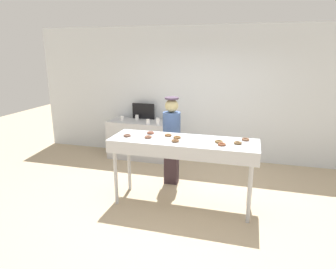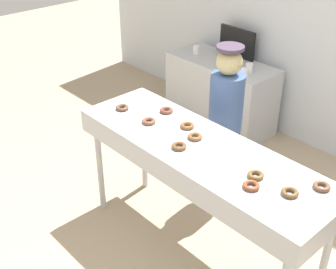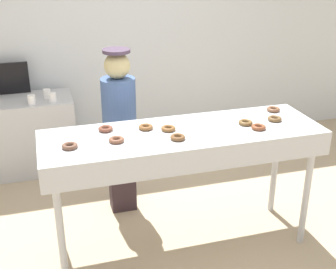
# 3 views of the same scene
# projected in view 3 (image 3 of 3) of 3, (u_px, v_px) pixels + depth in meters

# --- Properties ---
(ground_plane) EXTENTS (16.00, 16.00, 0.00)m
(ground_plane) POSITION_uv_depth(u_px,v_px,m) (182.00, 243.00, 3.91)
(ground_plane) COLOR tan
(back_wall) EXTENTS (8.00, 0.12, 2.89)m
(back_wall) POSITION_uv_depth(u_px,v_px,m) (124.00, 32.00, 5.37)
(back_wall) COLOR silver
(back_wall) RESTS_ON ground
(fryer_conveyor) EXTENTS (2.23, 0.70, 1.07)m
(fryer_conveyor) POSITION_uv_depth(u_px,v_px,m) (183.00, 143.00, 3.53)
(fryer_conveyor) COLOR #B7BABF
(fryer_conveyor) RESTS_ON ground
(chocolate_donut_0) EXTENTS (0.16, 0.16, 0.03)m
(chocolate_donut_0) POSITION_uv_depth(u_px,v_px,m) (273.00, 109.00, 3.90)
(chocolate_donut_0) COLOR brown
(chocolate_donut_0) RESTS_ON fryer_conveyor
(chocolate_donut_1) EXTENTS (0.14, 0.14, 0.03)m
(chocolate_donut_1) POSITION_uv_depth(u_px,v_px,m) (70.00, 146.00, 3.19)
(chocolate_donut_1) COLOR brown
(chocolate_donut_1) RESTS_ON fryer_conveyor
(chocolate_donut_2) EXTENTS (0.16, 0.16, 0.03)m
(chocolate_donut_2) POSITION_uv_depth(u_px,v_px,m) (246.00, 123.00, 3.61)
(chocolate_donut_2) COLOR brown
(chocolate_donut_2) RESTS_ON fryer_conveyor
(chocolate_donut_3) EXTENTS (0.15, 0.15, 0.03)m
(chocolate_donut_3) POSITION_uv_depth(u_px,v_px,m) (106.00, 129.00, 3.49)
(chocolate_donut_3) COLOR brown
(chocolate_donut_3) RESTS_ON fryer_conveyor
(chocolate_donut_4) EXTENTS (0.15, 0.15, 0.03)m
(chocolate_donut_4) POSITION_uv_depth(u_px,v_px,m) (274.00, 119.00, 3.69)
(chocolate_donut_4) COLOR brown
(chocolate_donut_4) RESTS_ON fryer_conveyor
(chocolate_donut_5) EXTENTS (0.13, 0.13, 0.03)m
(chocolate_donut_5) POSITION_uv_depth(u_px,v_px,m) (258.00, 127.00, 3.52)
(chocolate_donut_5) COLOR brown
(chocolate_donut_5) RESTS_ON fryer_conveyor
(chocolate_donut_6) EXTENTS (0.16, 0.16, 0.03)m
(chocolate_donut_6) POSITION_uv_depth(u_px,v_px,m) (168.00, 128.00, 3.49)
(chocolate_donut_6) COLOR brown
(chocolate_donut_6) RESTS_ON fryer_conveyor
(chocolate_donut_7) EXTENTS (0.16, 0.16, 0.03)m
(chocolate_donut_7) POSITION_uv_depth(u_px,v_px,m) (178.00, 137.00, 3.33)
(chocolate_donut_7) COLOR brown
(chocolate_donut_7) RESTS_ON fryer_conveyor
(chocolate_donut_8) EXTENTS (0.15, 0.15, 0.03)m
(chocolate_donut_8) POSITION_uv_depth(u_px,v_px,m) (116.00, 140.00, 3.29)
(chocolate_donut_8) COLOR brown
(chocolate_donut_8) RESTS_ON fryer_conveyor
(chocolate_donut_9) EXTENTS (0.14, 0.14, 0.03)m
(chocolate_donut_9) POSITION_uv_depth(u_px,v_px,m) (146.00, 127.00, 3.52)
(chocolate_donut_9) COLOR brown
(chocolate_donut_9) RESTS_ON fryer_conveyor
(worker_baker) EXTENTS (0.31, 0.31, 1.59)m
(worker_baker) POSITION_uv_depth(u_px,v_px,m) (120.00, 125.00, 4.10)
(worker_baker) COLOR #312328
(worker_baker) RESTS_ON ground
(prep_counter) EXTENTS (1.40, 0.61, 0.85)m
(prep_counter) POSITION_uv_depth(u_px,v_px,m) (12.00, 137.00, 5.01)
(prep_counter) COLOR #B7BABF
(prep_counter) RESTS_ON ground
(paper_cup_1) EXTENTS (0.08, 0.08, 0.10)m
(paper_cup_1) POSITION_uv_depth(u_px,v_px,m) (53.00, 97.00, 4.78)
(paper_cup_1) COLOR white
(paper_cup_1) RESTS_ON prep_counter
(paper_cup_2) EXTENTS (0.08, 0.08, 0.10)m
(paper_cup_2) POSITION_uv_depth(u_px,v_px,m) (47.00, 94.00, 4.90)
(paper_cup_2) COLOR white
(paper_cup_2) RESTS_ON prep_counter
(paper_cup_4) EXTENTS (0.08, 0.08, 0.10)m
(paper_cup_4) POSITION_uv_depth(u_px,v_px,m) (32.00, 100.00, 4.71)
(paper_cup_4) COLOR white
(paper_cup_4) RESTS_ON prep_counter
(menu_display) EXTENTS (0.52, 0.04, 0.36)m
(menu_display) POSITION_uv_depth(u_px,v_px,m) (5.00, 79.00, 5.00)
(menu_display) COLOR black
(menu_display) RESTS_ON prep_counter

